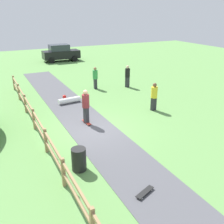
{
  "coord_description": "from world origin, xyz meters",
  "views": [
    {
      "loc": [
        -4.44,
        -11.25,
        5.71
      ],
      "look_at": [
        0.85,
        -0.64,
        1.0
      ],
      "focal_mm": 41.65,
      "sensor_mm": 36.0,
      "label": 1
    }
  ],
  "objects_px": {
    "skater_riding": "(86,105)",
    "bystander_yellow": "(154,95)",
    "skateboard_loose": "(145,192)",
    "parked_car_black": "(61,53)",
    "bystander_black": "(127,75)",
    "bystander_green": "(95,77)",
    "trash_bin": "(79,159)",
    "skater_fallen": "(69,100)"
  },
  "relations": [
    {
      "from": "skater_riding",
      "to": "parked_car_black",
      "type": "distance_m",
      "value": 18.54
    },
    {
      "from": "bystander_black",
      "to": "skater_fallen",
      "type": "bearing_deg",
      "value": -163.5
    },
    {
      "from": "skater_riding",
      "to": "skateboard_loose",
      "type": "distance_m",
      "value": 6.28
    },
    {
      "from": "parked_car_black",
      "to": "bystander_black",
      "type": "bearing_deg",
      "value": -83.13
    },
    {
      "from": "skateboard_loose",
      "to": "bystander_yellow",
      "type": "height_order",
      "value": "bystander_yellow"
    },
    {
      "from": "parked_car_black",
      "to": "bystander_green",
      "type": "bearing_deg",
      "value": -94.01
    },
    {
      "from": "skateboard_loose",
      "to": "parked_car_black",
      "type": "distance_m",
      "value": 24.71
    },
    {
      "from": "bystander_green",
      "to": "bystander_black",
      "type": "bearing_deg",
      "value": -15.58
    },
    {
      "from": "skater_fallen",
      "to": "bystander_black",
      "type": "bearing_deg",
      "value": 16.5
    },
    {
      "from": "skateboard_loose",
      "to": "parked_car_black",
      "type": "height_order",
      "value": "parked_car_black"
    },
    {
      "from": "skater_riding",
      "to": "bystander_yellow",
      "type": "distance_m",
      "value": 4.36
    },
    {
      "from": "skateboard_loose",
      "to": "bystander_black",
      "type": "bearing_deg",
      "value": 62.98
    },
    {
      "from": "bystander_yellow",
      "to": "parked_car_black",
      "type": "height_order",
      "value": "parked_car_black"
    },
    {
      "from": "bystander_yellow",
      "to": "bystander_black",
      "type": "xyz_separation_m",
      "value": [
        1.08,
        5.09,
        0.0
      ]
    },
    {
      "from": "skater_riding",
      "to": "skateboard_loose",
      "type": "height_order",
      "value": "skater_riding"
    },
    {
      "from": "trash_bin",
      "to": "skater_fallen",
      "type": "xyz_separation_m",
      "value": [
        1.97,
        7.47,
        -0.25
      ]
    },
    {
      "from": "skateboard_loose",
      "to": "parked_car_black",
      "type": "xyz_separation_m",
      "value": [
        4.23,
        24.33,
        0.87
      ]
    },
    {
      "from": "trash_bin",
      "to": "bystander_green",
      "type": "bearing_deg",
      "value": 63.62
    },
    {
      "from": "bystander_green",
      "to": "bystander_yellow",
      "type": "bearing_deg",
      "value": -76.89
    },
    {
      "from": "skater_fallen",
      "to": "skateboard_loose",
      "type": "bearing_deg",
      "value": -93.06
    },
    {
      "from": "bystander_green",
      "to": "parked_car_black",
      "type": "distance_m",
      "value": 12.33
    },
    {
      "from": "skater_fallen",
      "to": "skateboard_loose",
      "type": "height_order",
      "value": "skater_fallen"
    },
    {
      "from": "bystander_yellow",
      "to": "bystander_green",
      "type": "distance_m",
      "value": 5.92
    },
    {
      "from": "skater_fallen",
      "to": "bystander_green",
      "type": "distance_m",
      "value": 3.69
    },
    {
      "from": "skater_riding",
      "to": "parked_car_black",
      "type": "height_order",
      "value": "parked_car_black"
    },
    {
      "from": "skateboard_loose",
      "to": "bystander_black",
      "type": "relative_size",
      "value": 0.48
    },
    {
      "from": "bystander_yellow",
      "to": "bystander_black",
      "type": "relative_size",
      "value": 1.0
    },
    {
      "from": "trash_bin",
      "to": "bystander_green",
      "type": "relative_size",
      "value": 0.54
    },
    {
      "from": "bystander_green",
      "to": "parked_car_black",
      "type": "xyz_separation_m",
      "value": [
        0.86,
        12.3,
        0.04
      ]
    },
    {
      "from": "skater_riding",
      "to": "bystander_yellow",
      "type": "relative_size",
      "value": 1.1
    },
    {
      "from": "trash_bin",
      "to": "parked_car_black",
      "type": "bearing_deg",
      "value": 75.53
    },
    {
      "from": "trash_bin",
      "to": "bystander_black",
      "type": "relative_size",
      "value": 0.53
    },
    {
      "from": "bystander_yellow",
      "to": "bystander_green",
      "type": "bearing_deg",
      "value": 103.11
    },
    {
      "from": "bystander_black",
      "to": "parked_car_black",
      "type": "distance_m",
      "value": 13.07
    },
    {
      "from": "skater_fallen",
      "to": "bystander_yellow",
      "type": "height_order",
      "value": "bystander_yellow"
    },
    {
      "from": "bystander_yellow",
      "to": "bystander_black",
      "type": "height_order",
      "value": "bystander_black"
    },
    {
      "from": "skateboard_loose",
      "to": "trash_bin",
      "type": "bearing_deg",
      "value": 122.02
    },
    {
      "from": "skateboard_loose",
      "to": "bystander_green",
      "type": "height_order",
      "value": "bystander_green"
    },
    {
      "from": "bystander_black",
      "to": "parked_car_black",
      "type": "height_order",
      "value": "parked_car_black"
    },
    {
      "from": "bystander_green",
      "to": "bystander_black",
      "type": "height_order",
      "value": "bystander_black"
    },
    {
      "from": "bystander_yellow",
      "to": "bystander_green",
      "type": "relative_size",
      "value": 1.02
    },
    {
      "from": "skater_fallen",
      "to": "bystander_yellow",
      "type": "relative_size",
      "value": 0.87
    }
  ]
}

